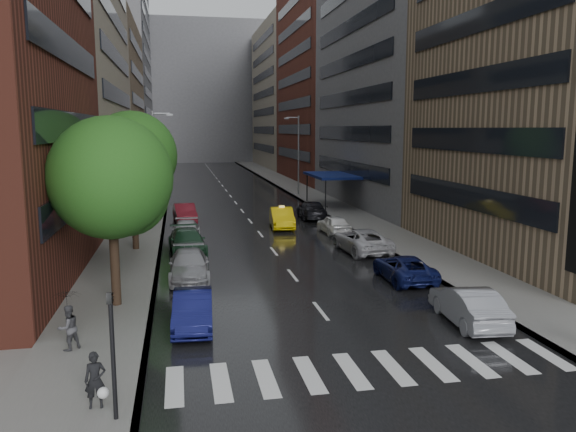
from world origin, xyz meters
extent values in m
plane|color=gray|center=(0.00, 0.00, 0.00)|extent=(220.00, 220.00, 0.00)
cube|color=black|center=(0.00, 50.00, 0.01)|extent=(14.00, 140.00, 0.01)
cube|color=gray|center=(-9.00, 50.00, 0.07)|extent=(4.00, 140.00, 0.15)
cube|color=gray|center=(9.00, 50.00, 0.07)|extent=(4.00, 140.00, 0.15)
cube|color=silver|center=(-6.10, -2.00, 0.01)|extent=(0.55, 2.80, 0.01)
cube|color=silver|center=(-4.70, -2.00, 0.01)|extent=(0.55, 2.80, 0.01)
cube|color=silver|center=(-3.30, -2.00, 0.01)|extent=(0.55, 2.80, 0.01)
cube|color=silver|center=(-1.90, -2.00, 0.01)|extent=(0.55, 2.80, 0.01)
cube|color=silver|center=(-0.50, -2.00, 0.01)|extent=(0.55, 2.80, 0.01)
cube|color=silver|center=(0.90, -2.00, 0.01)|extent=(0.55, 2.80, 0.01)
cube|color=silver|center=(2.30, -2.00, 0.01)|extent=(0.55, 2.80, 0.01)
cube|color=silver|center=(3.70, -2.00, 0.01)|extent=(0.55, 2.80, 0.01)
cube|color=silver|center=(5.10, -2.00, 0.01)|extent=(0.55, 2.80, 0.01)
cube|color=silver|center=(6.50, -2.00, 0.01)|extent=(0.55, 2.80, 0.01)
cube|color=gray|center=(-15.00, 36.00, 17.00)|extent=(8.00, 28.00, 34.00)
cube|color=#937A5B|center=(-15.00, 64.00, 11.00)|extent=(8.00, 28.00, 22.00)
cube|color=slate|center=(-15.00, 94.00, 19.00)|extent=(8.00, 32.00, 38.00)
cube|color=#937A5B|center=(15.00, 12.00, 15.00)|extent=(8.00, 20.00, 30.00)
cube|color=slate|center=(15.00, 36.00, 12.00)|extent=(8.00, 28.00, 24.00)
cube|color=maroon|center=(15.00, 64.00, 18.00)|extent=(8.00, 28.00, 36.00)
cube|color=gray|center=(15.00, 94.00, 14.00)|extent=(8.00, 32.00, 28.00)
cube|color=slate|center=(0.00, 118.00, 16.00)|extent=(40.00, 14.00, 32.00)
cylinder|color=#382619|center=(-8.60, 6.16, 2.27)|extent=(0.40, 0.40, 4.54)
sphere|color=#1E5116|center=(-8.60, 6.16, 5.68)|extent=(5.19, 5.19, 5.19)
cylinder|color=#382619|center=(-8.60, 17.81, 2.42)|extent=(0.40, 0.40, 4.84)
sphere|color=#1E5116|center=(-8.60, 17.81, 6.05)|extent=(5.53, 5.53, 5.53)
cylinder|color=#382619|center=(-8.60, 34.89, 2.31)|extent=(0.40, 0.40, 4.62)
sphere|color=#1E5116|center=(-8.60, 34.89, 5.77)|extent=(5.27, 5.27, 5.27)
imported|color=#DAB70B|center=(2.03, 24.29, 0.80)|extent=(2.09, 4.97, 1.60)
imported|color=#10124B|center=(-5.40, 3.06, 0.71)|extent=(1.70, 4.37, 1.42)
imported|color=gray|center=(-5.40, 10.35, 0.72)|extent=(2.11, 5.03, 1.45)
imported|color=#1A3A25|center=(-5.40, 16.42, 0.75)|extent=(2.51, 5.35, 1.51)
imported|color=#A7A7AC|center=(-5.40, 20.44, 0.68)|extent=(2.06, 4.74, 1.36)
imported|color=#571119|center=(-5.40, 28.38, 0.78)|extent=(2.06, 4.85, 1.56)
imported|color=gray|center=(5.40, 1.41, 0.76)|extent=(1.96, 4.72, 1.52)
imported|color=#0F1649|center=(5.40, 7.92, 0.66)|extent=(2.30, 4.80, 1.32)
imported|color=#A9A8AE|center=(5.40, 14.75, 0.75)|extent=(2.84, 5.57, 1.51)
imported|color=white|center=(5.40, 21.25, 0.69)|extent=(1.89, 4.17, 1.39)
imported|color=black|center=(5.40, 28.32, 0.76)|extent=(2.49, 5.36, 1.52)
imported|color=black|center=(-8.19, -3.21, 0.94)|extent=(0.60, 0.41, 1.58)
sphere|color=white|center=(-7.99, -3.31, 0.60)|extent=(0.32, 0.32, 0.32)
imported|color=#454449|center=(-9.68, 1.22, 0.94)|extent=(0.98, 0.96, 1.59)
imported|color=black|center=(-9.68, 1.22, 1.80)|extent=(0.96, 0.98, 0.88)
cylinder|color=black|center=(-7.60, -3.95, 1.75)|extent=(0.12, 0.12, 3.20)
imported|color=black|center=(-7.60, -3.95, 3.15)|extent=(0.18, 0.15, 0.90)
cylinder|color=gray|center=(-7.80, 30.00, 4.65)|extent=(0.18, 0.18, 9.00)
cube|color=gray|center=(-6.40, 30.00, 8.85)|extent=(0.50, 0.22, 0.16)
cylinder|color=gray|center=(7.80, 45.00, 4.65)|extent=(0.18, 0.18, 9.00)
cube|color=gray|center=(6.40, 45.00, 8.85)|extent=(0.50, 0.22, 0.16)
cube|color=navy|center=(9.00, 35.00, 3.15)|extent=(4.00, 8.00, 0.25)
cylinder|color=black|center=(7.40, 31.20, 1.65)|extent=(0.12, 0.12, 3.00)
cylinder|color=black|center=(7.40, 38.80, 1.65)|extent=(0.12, 0.12, 3.00)
camera|label=1|loc=(-5.78, -18.36, 7.73)|focal=35.00mm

